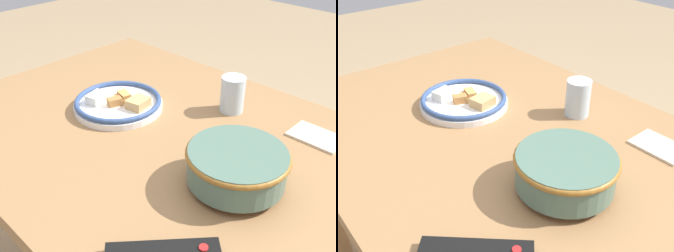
# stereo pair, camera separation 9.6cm
# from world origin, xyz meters

# --- Properties ---
(dining_table) EXTENTS (1.25, 0.85, 0.72)m
(dining_table) POSITION_xyz_m (0.00, 0.00, 0.63)
(dining_table) COLOR olive
(dining_table) RESTS_ON ground_plane
(noodle_bowl) EXTENTS (0.22, 0.22, 0.09)m
(noodle_bowl) POSITION_xyz_m (-0.25, 0.04, 0.77)
(noodle_bowl) COLOR #4C6B5B
(noodle_bowl) RESTS_ON dining_table
(food_plate) EXTENTS (0.25, 0.25, 0.04)m
(food_plate) POSITION_xyz_m (0.19, -0.01, 0.74)
(food_plate) COLOR white
(food_plate) RESTS_ON dining_table
(drinking_glass) EXTENTS (0.07, 0.07, 0.10)m
(drinking_glass) POSITION_xyz_m (-0.05, -0.22, 0.77)
(drinking_glass) COLOR silver
(drinking_glass) RESTS_ON dining_table
(folded_napkin) EXTENTS (0.13, 0.09, 0.01)m
(folded_napkin) POSITION_xyz_m (-0.29, -0.26, 0.72)
(folded_napkin) COLOR beige
(folded_napkin) RESTS_ON dining_table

